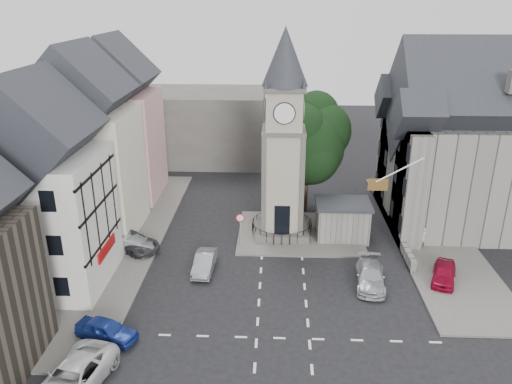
{
  "coord_description": "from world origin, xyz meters",
  "views": [
    {
      "loc": [
        -0.55,
        -28.92,
        18.2
      ],
      "look_at": [
        -1.98,
        5.0,
        4.81
      ],
      "focal_mm": 35.0,
      "sensor_mm": 36.0,
      "label": 1
    }
  ],
  "objects_px": {
    "car_west_blue": "(107,330)",
    "pedestrian": "(423,238)",
    "stone_shelter": "(342,220)",
    "car_east_red": "(444,273)",
    "clock_tower": "(284,138)"
  },
  "relations": [
    {
      "from": "car_west_blue",
      "to": "pedestrian",
      "type": "relative_size",
      "value": 2.15
    },
    {
      "from": "stone_shelter",
      "to": "car_west_blue",
      "type": "xyz_separation_m",
      "value": [
        -14.76,
        -13.5,
        -0.93
      ]
    },
    {
      "from": "car_east_red",
      "to": "car_west_blue",
      "type": "bearing_deg",
      "value": -140.89
    },
    {
      "from": "car_west_blue",
      "to": "pedestrian",
      "type": "distance_m",
      "value": 24.01
    },
    {
      "from": "pedestrian",
      "to": "stone_shelter",
      "type": "bearing_deg",
      "value": -18.87
    },
    {
      "from": "clock_tower",
      "to": "pedestrian",
      "type": "height_order",
      "value": "clock_tower"
    },
    {
      "from": "stone_shelter",
      "to": "car_west_blue",
      "type": "height_order",
      "value": "stone_shelter"
    },
    {
      "from": "car_west_blue",
      "to": "car_east_red",
      "type": "height_order",
      "value": "car_east_red"
    },
    {
      "from": "car_west_blue",
      "to": "car_east_red",
      "type": "distance_m",
      "value": 22.13
    },
    {
      "from": "stone_shelter",
      "to": "car_east_red",
      "type": "xyz_separation_m",
      "value": [
        6.2,
        -6.41,
        -0.92
      ]
    },
    {
      "from": "car_east_red",
      "to": "stone_shelter",
      "type": "bearing_deg",
      "value": 154.46
    },
    {
      "from": "clock_tower",
      "to": "pedestrian",
      "type": "relative_size",
      "value": 9.57
    },
    {
      "from": "car_east_red",
      "to": "pedestrian",
      "type": "bearing_deg",
      "value": 112.24
    },
    {
      "from": "stone_shelter",
      "to": "pedestrian",
      "type": "xyz_separation_m",
      "value": [
        6.04,
        -1.53,
        -0.7
      ]
    },
    {
      "from": "clock_tower",
      "to": "car_west_blue",
      "type": "height_order",
      "value": "clock_tower"
    }
  ]
}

